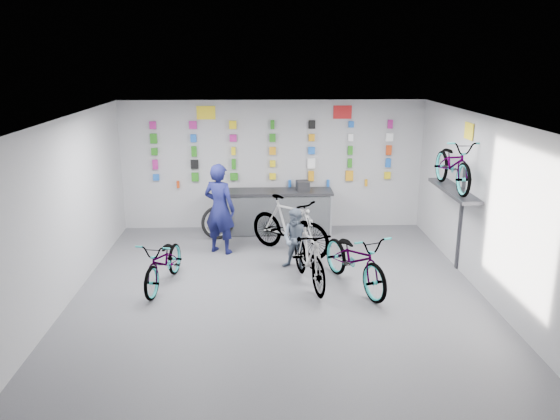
{
  "coord_description": "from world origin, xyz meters",
  "views": [
    {
      "loc": [
        -0.31,
        -8.51,
        3.97
      ],
      "look_at": [
        0.07,
        1.4,
        1.15
      ],
      "focal_mm": 35.0,
      "sensor_mm": 36.0,
      "label": 1
    }
  ],
  "objects_px": {
    "bike_center": "(309,256)",
    "bike_service": "(290,225)",
    "counter": "(273,212)",
    "clerk": "(220,209)",
    "bike_right": "(355,259)",
    "bike_left": "(164,262)",
    "customer": "(297,239)"
  },
  "relations": [
    {
      "from": "bike_service",
      "to": "bike_center",
      "type": "bearing_deg",
      "value": -129.9
    },
    {
      "from": "bike_center",
      "to": "customer",
      "type": "relative_size",
      "value": 1.52
    },
    {
      "from": "bike_left",
      "to": "clerk",
      "type": "xyz_separation_m",
      "value": [
        0.88,
        1.71,
        0.49
      ]
    },
    {
      "from": "counter",
      "to": "clerk",
      "type": "bearing_deg",
      "value": -131.82
    },
    {
      "from": "bike_left",
      "to": "counter",
      "type": "bearing_deg",
      "value": 66.7
    },
    {
      "from": "bike_right",
      "to": "bike_center",
      "type": "bearing_deg",
      "value": 149.3
    },
    {
      "from": "clerk",
      "to": "bike_left",
      "type": "bearing_deg",
      "value": 89.54
    },
    {
      "from": "bike_left",
      "to": "customer",
      "type": "xyz_separation_m",
      "value": [
        2.4,
        0.72,
        0.14
      ]
    },
    {
      "from": "clerk",
      "to": "customer",
      "type": "xyz_separation_m",
      "value": [
        1.52,
        -0.98,
        -0.34
      ]
    },
    {
      "from": "counter",
      "to": "clerk",
      "type": "xyz_separation_m",
      "value": [
        -1.13,
        -1.26,
        0.45
      ]
    },
    {
      "from": "bike_left",
      "to": "customer",
      "type": "bearing_deg",
      "value": 27.59
    },
    {
      "from": "counter",
      "to": "bike_left",
      "type": "xyz_separation_m",
      "value": [
        -2.01,
        -2.97,
        -0.03
      ]
    },
    {
      "from": "bike_center",
      "to": "clerk",
      "type": "height_order",
      "value": "clerk"
    },
    {
      "from": "bike_right",
      "to": "clerk",
      "type": "xyz_separation_m",
      "value": [
        -2.49,
        1.88,
        0.41
      ]
    },
    {
      "from": "counter",
      "to": "bike_service",
      "type": "xyz_separation_m",
      "value": [
        0.3,
        -1.35,
        0.11
      ]
    },
    {
      "from": "bike_right",
      "to": "counter",
      "type": "bearing_deg",
      "value": 92.37
    },
    {
      "from": "bike_center",
      "to": "bike_service",
      "type": "distance_m",
      "value": 1.68
    },
    {
      "from": "bike_center",
      "to": "clerk",
      "type": "xyz_separation_m",
      "value": [
        -1.69,
        1.74,
        0.39
      ]
    },
    {
      "from": "clerk",
      "to": "bike_center",
      "type": "bearing_deg",
      "value": 160.88
    },
    {
      "from": "bike_left",
      "to": "bike_right",
      "type": "xyz_separation_m",
      "value": [
        3.37,
        -0.17,
        0.08
      ]
    },
    {
      "from": "counter",
      "to": "bike_right",
      "type": "height_order",
      "value": "bike_right"
    },
    {
      "from": "counter",
      "to": "bike_center",
      "type": "xyz_separation_m",
      "value": [
        0.56,
        -3.01,
        0.06
      ]
    },
    {
      "from": "bike_right",
      "to": "customer",
      "type": "height_order",
      "value": "customer"
    },
    {
      "from": "counter",
      "to": "customer",
      "type": "relative_size",
      "value": 2.26
    },
    {
      "from": "counter",
      "to": "bike_left",
      "type": "relative_size",
      "value": 1.56
    },
    {
      "from": "counter",
      "to": "bike_left",
      "type": "bearing_deg",
      "value": -124.08
    },
    {
      "from": "bike_service",
      "to": "customer",
      "type": "relative_size",
      "value": 1.67
    },
    {
      "from": "counter",
      "to": "bike_center",
      "type": "bearing_deg",
      "value": -79.5
    },
    {
      "from": "counter",
      "to": "customer",
      "type": "distance_m",
      "value": 2.28
    },
    {
      "from": "clerk",
      "to": "bike_right",
      "type": "bearing_deg",
      "value": 169.68
    },
    {
      "from": "clerk",
      "to": "customer",
      "type": "bearing_deg",
      "value": 173.8
    },
    {
      "from": "counter",
      "to": "clerk",
      "type": "relative_size",
      "value": 1.43
    }
  ]
}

